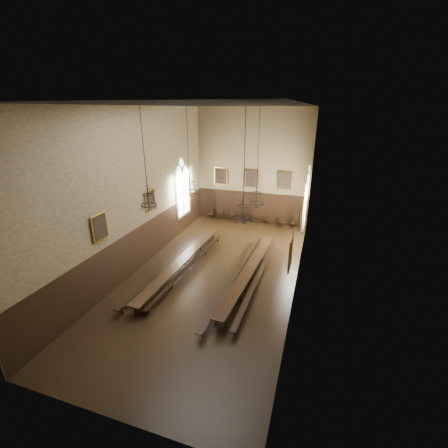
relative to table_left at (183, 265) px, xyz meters
The scene contains 34 objects.
floor 1.95m from the table_left, ahead, with size 9.00×18.00×0.02m, color black.
ceiling 8.85m from the table_left, ahead, with size 9.00×18.00×0.02m, color black.
wall_back 10.23m from the table_left, 78.25° to the left, with size 9.00×0.02×9.00m, color #8E7B57.
wall_front 9.95m from the table_left, 77.84° to the right, with size 9.00×0.02×9.00m, color #8E7B57.
wall_left 4.88m from the table_left, behind, with size 0.02×18.00×9.00m, color #8E7B57.
wall_right 7.63m from the table_left, ahead, with size 0.02×18.00×9.00m, color #8E7B57.
wainscot_panelling 2.11m from the table_left, ahead, with size 9.00×18.00×2.50m, color black, non-canonical shape.
table_left is the anchor object (origin of this frame).
table_right 3.92m from the table_left, ahead, with size 1.19×9.12×0.71m.
bench_left_outer 0.80m from the table_left, 155.97° to the left, with size 0.81×10.43×0.47m.
bench_left_inner 0.47m from the table_left, 18.89° to the left, with size 0.75×9.24×0.42m.
bench_right_inner 3.26m from the table_left, ahead, with size 0.63×10.23×0.46m.
bench_right_outer 4.42m from the table_left, ahead, with size 0.43×9.32×0.42m.
chair_0 8.83m from the table_left, 99.87° to the left, with size 0.50×0.50×0.89m.
chair_1 8.80m from the table_left, 94.42° to the left, with size 0.49×0.49×0.99m.
chair_2 8.77m from the table_left, 87.96° to the left, with size 0.49×0.49×0.92m.
chair_3 8.81m from the table_left, 81.45° to the left, with size 0.46×0.46×0.89m.
chair_4 9.09m from the table_left, 74.56° to the left, with size 0.47×0.47×0.96m.
chair_5 9.36m from the table_left, 68.35° to the left, with size 0.48×0.48×1.01m.
chair_6 9.72m from the table_left, 62.85° to the left, with size 0.46×0.46×0.87m.
chair_7 10.23m from the table_left, 57.96° to the left, with size 0.46×0.46×0.86m.
chandelier_back_left 4.71m from the table_left, 100.02° to the left, with size 0.92×0.92×5.03m.
chandelier_back_right 5.75m from the table_left, 30.02° to the left, with size 0.93×0.93×5.34m.
chandelier_front_left 5.13m from the table_left, 101.18° to the right, with size 0.77×0.77×4.50m.
chandelier_front_right 6.51m from the table_left, 29.13° to the right, with size 0.80×0.80×4.60m.
portrait_back_0 9.66m from the table_left, 94.38° to the left, with size 1.10×0.12×1.40m.
portrait_back_1 9.82m from the table_left, 78.09° to the left, with size 1.10×0.12×1.40m.
portrait_back_2 10.63m from the table_left, 63.50° to the left, with size 1.10×0.12×1.40m.
portrait_left_0 4.31m from the table_left, 154.89° to the left, with size 0.12×1.00×1.30m.
portrait_left_1 5.33m from the table_left, 126.51° to the right, with size 0.12×1.00×1.30m.
portrait_right_0 7.21m from the table_left, 10.44° to the left, with size 0.12×1.00×1.30m.
portrait_right_1 7.86m from the table_left, 27.99° to the right, with size 0.12×1.00×1.30m.
window_right 9.02m from the table_left, 41.76° to the left, with size 0.20×2.20×4.60m, color white, non-canonical shape.
window_left 6.90m from the table_left, 114.03° to the left, with size 0.20×2.20×4.60m, color white, non-canonical shape.
Camera 1 is at (5.11, -14.01, 8.86)m, focal length 24.00 mm.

